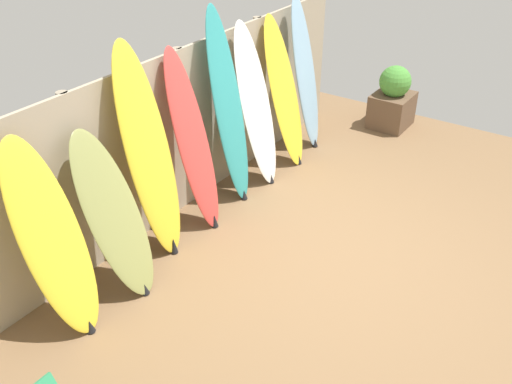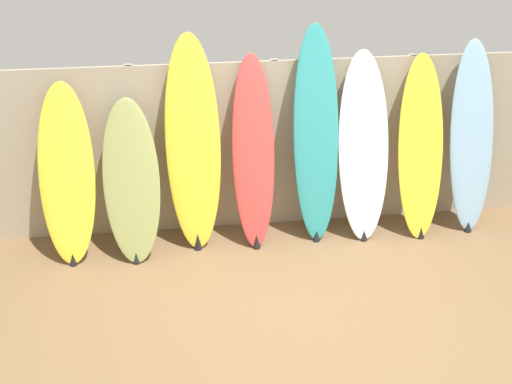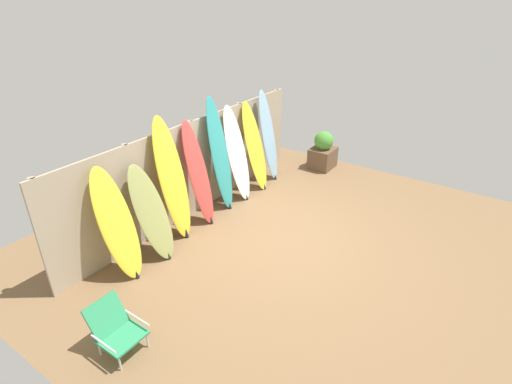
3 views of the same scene
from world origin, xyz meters
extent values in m
plane|color=brown|center=(0.00, 0.00, 0.00)|extent=(7.68, 7.68, 0.00)
cube|color=tan|center=(0.00, 2.00, 0.90)|extent=(6.08, 0.04, 1.80)
cylinder|color=gray|center=(-1.44, 2.04, 0.90)|extent=(0.10, 0.10, 1.80)
cylinder|color=gray|center=(0.00, 2.04, 0.90)|extent=(0.10, 0.10, 1.80)
cylinder|color=gray|center=(1.44, 2.04, 0.90)|extent=(0.10, 0.10, 1.80)
cylinder|color=gray|center=(2.88, 2.04, 0.90)|extent=(0.10, 0.10, 1.80)
ellipsoid|color=yellow|center=(-2.09, 1.62, 0.86)|extent=(0.54, 0.63, 1.72)
cone|color=black|center=(-2.09, 1.35, 0.07)|extent=(0.08, 0.08, 0.11)
ellipsoid|color=olive|center=(-1.48, 1.58, 0.77)|extent=(0.58, 0.67, 1.54)
cone|color=black|center=(-1.48, 1.31, 0.06)|extent=(0.08, 0.08, 0.10)
ellipsoid|color=yellow|center=(-0.86, 1.71, 1.07)|extent=(0.56, 0.51, 2.14)
cone|color=black|center=(-0.86, 1.50, 0.09)|extent=(0.08, 0.08, 0.16)
ellipsoid|color=#D13D38|center=(-0.26, 1.68, 0.96)|extent=(0.44, 0.57, 1.92)
cone|color=black|center=(-0.26, 1.44, 0.08)|extent=(0.08, 0.08, 0.14)
ellipsoid|color=teal|center=(0.38, 1.70, 1.10)|extent=(0.49, 0.48, 2.19)
cone|color=black|center=(0.38, 1.50, 0.06)|extent=(0.08, 0.08, 0.10)
ellipsoid|color=white|center=(0.87, 1.67, 0.96)|extent=(0.52, 0.52, 1.92)
cone|color=black|center=(0.87, 1.45, 0.06)|extent=(0.08, 0.08, 0.10)
ellipsoid|color=yellow|center=(1.47, 1.66, 0.93)|extent=(0.52, 0.63, 1.85)
cone|color=black|center=(1.47, 1.41, 0.07)|extent=(0.08, 0.08, 0.12)
ellipsoid|color=#8CB7D6|center=(2.03, 1.68, 1.00)|extent=(0.52, 0.50, 1.99)
cone|color=black|center=(2.03, 1.48, 0.06)|extent=(0.08, 0.08, 0.10)
cube|color=brown|center=(3.25, 0.91, 0.24)|extent=(0.61, 0.52, 0.49)
sphere|color=#499138|center=(3.25, 0.91, 0.68)|extent=(0.45, 0.45, 0.45)
camera|label=1|loc=(-4.20, -1.78, 3.55)|focal=40.00mm
camera|label=2|loc=(-1.16, -4.87, 3.59)|focal=50.00mm
camera|label=3|loc=(-4.98, -2.84, 3.94)|focal=28.00mm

